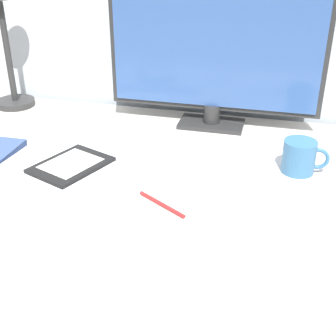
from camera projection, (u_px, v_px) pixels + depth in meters
desk at (177, 278)px, 1.37m from camera, size 1.45×0.74×0.75m
monitor at (215, 43)px, 1.31m from camera, size 0.62×0.11×0.48m
keyboard at (275, 203)px, 1.02m from camera, size 0.30×0.11×0.01m
laptop at (71, 173)px, 1.13m from camera, size 0.37×0.27×0.03m
ereader at (71, 165)px, 1.13m from camera, size 0.19×0.21×0.01m
desk_lamp at (5, 34)px, 1.47m from camera, size 0.13×0.13×0.40m
coffee_mug at (300, 157)px, 1.14m from camera, size 0.11×0.08×0.08m
pen at (162, 204)px, 1.02m from camera, size 0.12×0.08×0.01m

